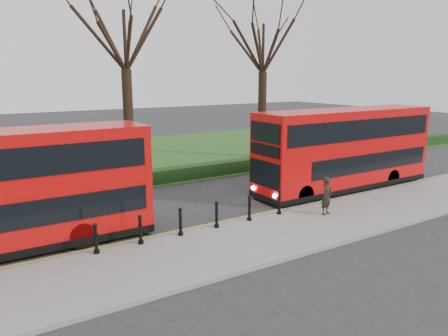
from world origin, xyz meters
TOP-DOWN VIEW (x-y plane):
  - ground at (0.00, 0.00)m, footprint 120.00×120.00m
  - pavement at (0.00, -3.00)m, footprint 60.00×4.00m
  - kerb at (0.00, -1.00)m, footprint 60.00×0.25m
  - grass_verge at (0.00, 15.00)m, footprint 60.00×18.00m
  - hedge at (0.00, 6.80)m, footprint 60.00×0.90m
  - yellow_line_outer at (0.00, -0.70)m, footprint 60.00×0.10m
  - yellow_line_inner at (0.00, -0.50)m, footprint 60.00×0.10m
  - tree_mid at (2.00, 10.00)m, footprint 7.29×7.29m
  - tree_right at (12.00, 10.00)m, footprint 7.16×7.16m
  - bollard_row at (0.44, -1.35)m, footprint 7.94×0.15m
  - bus_rear at (10.21, 0.47)m, footprint 10.59×2.43m
  - pedestrian at (6.00, -2.45)m, footprint 0.68×0.54m

SIDE VIEW (x-z plane):
  - ground at x=0.00m, z-range 0.00..0.00m
  - yellow_line_outer at x=0.00m, z-range 0.00..0.01m
  - yellow_line_inner at x=0.00m, z-range 0.00..0.01m
  - grass_verge at x=0.00m, z-range 0.00..0.06m
  - pavement at x=0.00m, z-range 0.00..0.15m
  - kerb at x=0.00m, z-range -0.01..0.15m
  - hedge at x=0.00m, z-range 0.00..0.80m
  - bollard_row at x=0.44m, z-range 0.15..1.15m
  - pedestrian at x=6.00m, z-range 0.15..1.78m
  - bus_rear at x=10.21m, z-range 0.02..4.23m
  - tree_right at x=12.00m, z-range 2.54..13.71m
  - tree_mid at x=2.00m, z-range 2.58..13.97m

